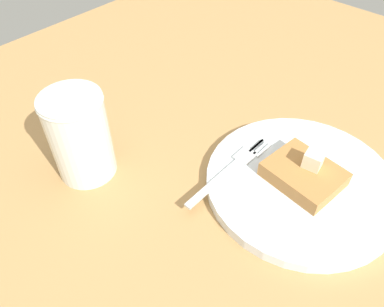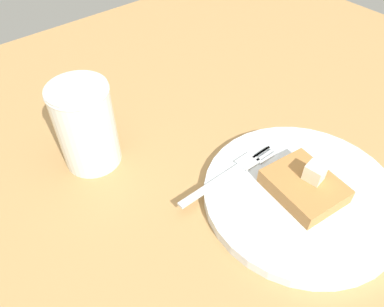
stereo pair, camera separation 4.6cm
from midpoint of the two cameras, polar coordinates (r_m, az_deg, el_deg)
name	(u,v)px [view 1 (the left image)]	position (r cm, az deg, el deg)	size (l,w,h in cm)	color
table_surface	(254,161)	(53.44, 6.97, -1.23)	(109.21, 109.21, 2.51)	tan
plate	(301,183)	(48.96, 13.72, -4.48)	(24.11, 24.11, 1.45)	white
toast_slice_center	(304,174)	(47.77, 14.05, -3.21)	(7.20, 8.75, 2.02)	#B2793E
butter_pat_primary	(312,161)	(46.57, 15.16, -1.32)	(2.13, 1.92, 2.13)	#F9EACA
fork	(237,167)	(48.41, 4.16, -2.22)	(16.01, 2.21, 0.36)	silver
syrup_jar	(80,138)	(49.02, -19.27, 2.13)	(7.69, 7.69, 11.79)	#371105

